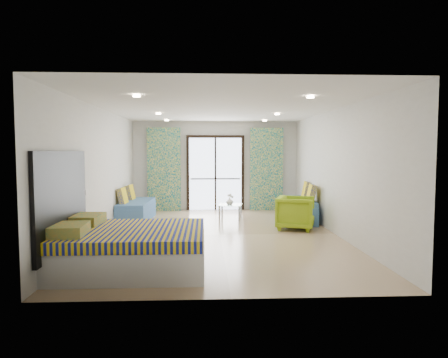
{
  "coord_description": "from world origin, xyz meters",
  "views": [
    {
      "loc": [
        -0.31,
        -8.48,
        1.8
      ],
      "look_at": [
        0.12,
        0.76,
        1.15
      ],
      "focal_mm": 32.0,
      "sensor_mm": 36.0,
      "label": 1
    }
  ],
  "objects_px": {
    "coffee_table": "(230,206)",
    "daybed_left": "(136,210)",
    "bed": "(129,248)",
    "daybed_right": "(298,208)",
    "armchair": "(296,211)"
  },
  "relations": [
    {
      "from": "bed",
      "to": "daybed_right",
      "type": "height_order",
      "value": "daybed_right"
    },
    {
      "from": "bed",
      "to": "daybed_left",
      "type": "height_order",
      "value": "daybed_left"
    },
    {
      "from": "daybed_right",
      "to": "armchair",
      "type": "height_order",
      "value": "daybed_right"
    },
    {
      "from": "bed",
      "to": "coffee_table",
      "type": "relative_size",
      "value": 3.26
    },
    {
      "from": "bed",
      "to": "coffee_table",
      "type": "bearing_deg",
      "value": 67.35
    },
    {
      "from": "daybed_right",
      "to": "armchair",
      "type": "bearing_deg",
      "value": -99.66
    },
    {
      "from": "bed",
      "to": "daybed_right",
      "type": "bearing_deg",
      "value": 49.1
    },
    {
      "from": "coffee_table",
      "to": "daybed_left",
      "type": "bearing_deg",
      "value": -178.19
    },
    {
      "from": "daybed_right",
      "to": "coffee_table",
      "type": "bearing_deg",
      "value": 178.94
    },
    {
      "from": "daybed_left",
      "to": "coffee_table",
      "type": "height_order",
      "value": "daybed_left"
    },
    {
      "from": "daybed_right",
      "to": "armchair",
      "type": "distance_m",
      "value": 1.26
    },
    {
      "from": "daybed_left",
      "to": "bed",
      "type": "bearing_deg",
      "value": -79.39
    },
    {
      "from": "daybed_right",
      "to": "coffee_table",
      "type": "relative_size",
      "value": 3.0
    },
    {
      "from": "daybed_left",
      "to": "daybed_right",
      "type": "xyz_separation_m",
      "value": [
        4.23,
        -0.16,
        0.03
      ]
    },
    {
      "from": "bed",
      "to": "armchair",
      "type": "relative_size",
      "value": 2.67
    }
  ]
}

